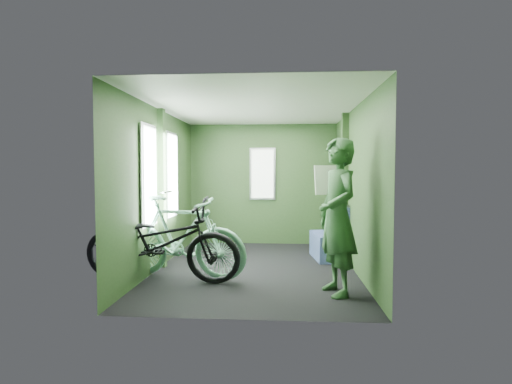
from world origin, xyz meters
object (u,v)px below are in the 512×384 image
bicycle_mint (180,278)px  bicycle_black (162,283)px  waste_box (339,233)px  passenger (337,216)px  bench_seat (330,243)px

bicycle_mint → bicycle_black: bearing=158.5°
bicycle_mint → waste_box: (2.21, 1.13, 0.44)m
bicycle_black → passenger: bearing=-94.6°
bicycle_mint → waste_box: 2.52m
bicycle_black → bench_seat: 2.77m
passenger → waste_box: size_ratio=2.02×
passenger → waste_box: (0.25, 1.66, -0.45)m
bicycle_black → waste_box: waste_box is taller
bicycle_black → waste_box: size_ratio=2.26×
waste_box → bench_seat: 0.30m
waste_box → passenger: bearing=-98.6°
bench_seat → bicycle_black: bearing=-152.3°
waste_box → bench_seat: (-0.12, 0.20, -0.19)m
bicycle_black → bicycle_mint: size_ratio=1.09×
passenger → bench_seat: size_ratio=2.06×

